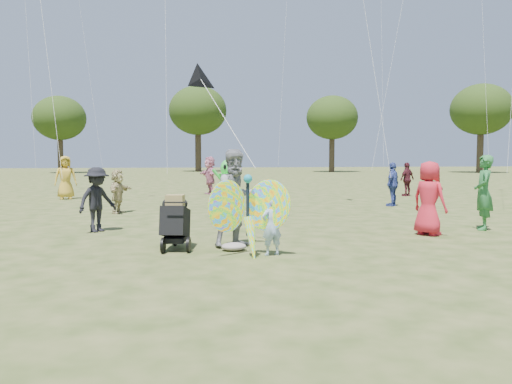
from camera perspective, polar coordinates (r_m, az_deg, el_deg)
The scene contains 17 objects.
ground at distance 9.07m, azimuth 2.95°, elevation -7.59°, with size 160.00×160.00×0.00m, color #51592B.
child_girl at distance 9.25m, azimuth 1.80°, elevation -3.91°, with size 0.40×0.26×1.10m, color #9AB7DA.
adult_man at distance 10.13m, azimuth -2.21°, elevation -0.70°, with size 0.96×0.75×1.98m, color gray.
grey_bag at distance 9.80m, azimuth -2.55°, elevation -6.24°, with size 0.50×0.41×0.16m, color gray.
crowd_a at distance 12.31m, azimuth 19.17°, elevation -0.68°, with size 0.85×0.55×1.73m, color red.
crowd_b at distance 12.73m, azimuth -17.71°, elevation -0.84°, with size 1.02×0.59×1.58m, color black.
crowd_c at distance 19.20m, azimuth 15.35°, elevation 0.86°, with size 0.96×0.40×1.63m, color #344491.
crowd_d at distance 16.81m, azimuth -15.51°, elevation 0.08°, with size 1.33×0.42×1.43m, color tan.
crowd_f at distance 13.69m, azimuth 24.57°, elevation -0.06°, with size 0.68×0.45×1.88m, color #286C34.
crowd_g at distance 23.16m, azimuth -20.94°, elevation 1.56°, with size 0.92×0.60×1.88m, color gold.
crowd_h at distance 24.38m, azimuth 16.89°, elevation 1.40°, with size 0.93×0.39×1.58m, color #4D1923.
crowd_j at distance 24.62m, azimuth -5.31°, elevation 1.91°, with size 1.73×0.55×1.86m, color #C5708D.
jogging_stroller at distance 9.98m, azimuth -9.22°, elevation -3.00°, with size 0.64×1.11×1.09m.
butterfly_kite at distance 9.08m, azimuth -0.79°, elevation -2.75°, with size 1.74×0.75×1.71m.
delta_kite_rig at distance 12.15m, azimuth -6.32°, elevation 12.66°, with size 1.43×2.22×2.49m.
alien_kite at distance 16.84m, azimuth -3.34°, elevation 1.10°, with size 1.12×0.69×1.74m.
tree_line at distance 54.18m, azimuth -4.20°, elevation 9.33°, with size 91.78×33.60×10.79m.
Camera 1 is at (-2.03, -8.65, 1.82)m, focal length 35.00 mm.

